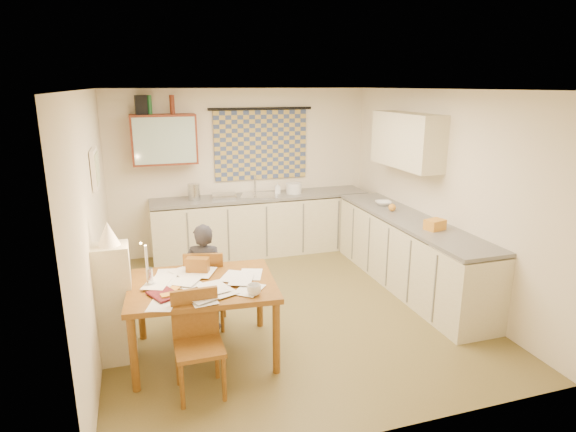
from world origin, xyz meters
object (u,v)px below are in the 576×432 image
object	(u,v)px
stove	(465,288)
shelf_stand	(115,304)
dining_table	(204,319)
counter_right	(408,253)
chair_far	(207,302)
person	(205,277)
counter_back	(262,225)

from	to	relation	value
stove	shelf_stand	xyz separation A→B (m)	(-3.54, 0.44, 0.12)
dining_table	counter_right	bearing A→B (deg)	22.33
chair_far	shelf_stand	size ratio (longest dim) A/B	0.78
stove	chair_far	distance (m)	2.78
stove	chair_far	bearing A→B (deg)	162.22
person	counter_back	bearing A→B (deg)	-99.22
counter_back	person	world-z (taller)	person
counter_right	dining_table	size ratio (longest dim) A/B	2.06
chair_far	shelf_stand	world-z (taller)	shelf_stand
stove	person	xyz separation A→B (m)	(-2.65, 0.81, 0.13)
counter_back	stove	size ratio (longest dim) A/B	3.63
counter_back	person	bearing A→B (deg)	-118.59
counter_back	counter_right	distance (m)	2.35
counter_right	chair_far	xyz separation A→B (m)	(-2.64, -0.29, -0.18)
stove	counter_right	bearing A→B (deg)	90.00
stove	shelf_stand	size ratio (longest dim) A/B	0.79
counter_right	shelf_stand	size ratio (longest dim) A/B	2.57
counter_back	stove	bearing A→B (deg)	-63.55
stove	dining_table	bearing A→B (deg)	174.36
shelf_stand	dining_table	bearing A→B (deg)	-12.28
counter_back	counter_right	world-z (taller)	same
dining_table	stove	bearing A→B (deg)	-0.87
chair_far	counter_back	bearing A→B (deg)	-105.54
dining_table	person	xyz separation A→B (m)	(0.09, 0.54, 0.21)
person	dining_table	bearing A→B (deg)	99.63
dining_table	chair_far	distance (m)	0.59
dining_table	chair_far	size ratio (longest dim) A/B	1.61
chair_far	shelf_stand	bearing A→B (deg)	37.34
dining_table	shelf_stand	world-z (taller)	shelf_stand
stove	person	bearing A→B (deg)	162.97
counter_right	dining_table	xyz separation A→B (m)	(-2.75, -0.87, -0.07)
counter_right	stove	world-z (taller)	counter_right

